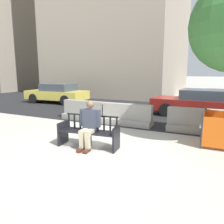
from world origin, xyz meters
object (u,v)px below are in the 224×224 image
(seated_person, at_px, (89,123))
(car_sedan_mid, at_px, (200,103))
(jersey_barrier_right, at_px, (197,123))
(jersey_barrier_left, at_px, (84,112))
(street_bench, at_px, (89,133))
(jersey_barrier_centre, at_px, (127,116))
(car_taxi_near, at_px, (57,93))

(seated_person, relative_size, car_sedan_mid, 0.30)
(seated_person, bearing_deg, jersey_barrier_right, 49.61)
(jersey_barrier_left, distance_m, jersey_barrier_right, 4.63)
(street_bench, distance_m, jersey_barrier_left, 3.57)
(jersey_barrier_centre, bearing_deg, car_taxi_near, 150.36)
(jersey_barrier_left, bearing_deg, car_taxi_near, 140.89)
(jersey_barrier_right, distance_m, car_taxi_near, 9.95)
(jersey_barrier_right, bearing_deg, jersey_barrier_centre, -179.06)
(street_bench, height_order, jersey_barrier_left, street_bench)
(seated_person, bearing_deg, street_bench, 135.28)
(car_sedan_mid, bearing_deg, jersey_barrier_right, -87.12)
(street_bench, bearing_deg, car_taxi_near, 134.99)
(jersey_barrier_centre, xyz_separation_m, car_taxi_near, (-6.63, 3.77, 0.32))
(jersey_barrier_centre, bearing_deg, car_sedan_mid, 51.65)
(street_bench, xyz_separation_m, jersey_barrier_right, (2.58, 2.91, -0.06))
(car_sedan_mid, bearing_deg, street_bench, -112.15)
(car_sedan_mid, bearing_deg, car_taxi_near, 175.62)
(jersey_barrier_left, xyz_separation_m, jersey_barrier_right, (4.63, -0.00, 0.00))
(jersey_barrier_left, height_order, car_sedan_mid, car_sedan_mid)
(jersey_barrier_right, bearing_deg, car_taxi_near, 157.97)
(seated_person, xyz_separation_m, car_sedan_mid, (2.37, 6.00, -0.05))
(seated_person, bearing_deg, jersey_barrier_left, 125.39)
(seated_person, distance_m, jersey_barrier_left, 3.66)
(jersey_barrier_centre, bearing_deg, jersey_barrier_right, 0.94)
(car_taxi_near, relative_size, car_sedan_mid, 0.96)
(jersey_barrier_centre, distance_m, jersey_barrier_right, 2.59)
(jersey_barrier_left, height_order, jersey_barrier_right, same)
(car_taxi_near, bearing_deg, seated_person, -45.00)
(street_bench, relative_size, car_sedan_mid, 0.40)
(jersey_barrier_centre, bearing_deg, seated_person, -88.71)
(car_taxi_near, bearing_deg, car_sedan_mid, -4.38)
(street_bench, relative_size, car_taxi_near, 0.42)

